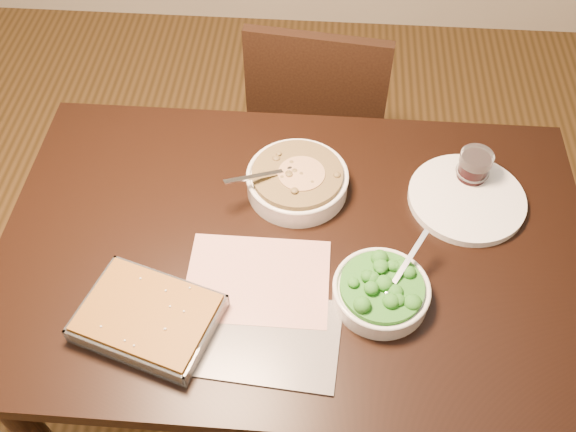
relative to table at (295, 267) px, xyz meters
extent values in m
plane|color=#432D13|center=(0.00, 0.00, -0.65)|extent=(4.00, 4.00, 0.00)
cube|color=black|center=(0.00, 0.00, 0.08)|extent=(1.40, 0.90, 0.04)
cube|color=black|center=(0.00, 0.00, 0.01)|extent=(1.26, 0.76, 0.08)
cylinder|color=black|center=(-0.62, 0.37, -0.30)|extent=(0.07, 0.07, 0.71)
cylinder|color=black|center=(0.62, 0.37, -0.30)|extent=(0.07, 0.07, 0.71)
cube|color=#AA3430|center=(-0.08, -0.11, 0.10)|extent=(0.32, 0.24, 0.01)
cube|color=#25262C|center=(-0.04, -0.25, 0.10)|extent=(0.32, 0.24, 0.01)
cube|color=white|center=(0.43, 0.23, 0.10)|extent=(0.10, 0.10, 0.00)
cylinder|color=white|center=(-0.01, 0.17, 0.12)|extent=(0.25, 0.25, 0.05)
torus|color=white|center=(-0.01, 0.17, 0.15)|extent=(0.25, 0.25, 0.01)
cylinder|color=#322A0D|center=(-0.01, 0.17, 0.15)|extent=(0.22, 0.22, 0.02)
cube|color=silver|center=(-0.07, 0.13, 0.17)|extent=(0.14, 0.10, 0.05)
cylinder|color=maroon|center=(0.00, 0.17, 0.16)|extent=(0.12, 0.12, 0.00)
cylinder|color=white|center=(0.20, -0.13, 0.12)|extent=(0.21, 0.21, 0.04)
torus|color=white|center=(0.20, -0.13, 0.14)|extent=(0.21, 0.21, 0.01)
cylinder|color=#155413|center=(0.20, -0.13, 0.14)|extent=(0.18, 0.18, 0.02)
cube|color=silver|center=(0.23, -0.08, 0.16)|extent=(0.08, 0.12, 0.04)
cube|color=silver|center=(-0.30, -0.23, 0.10)|extent=(0.33, 0.28, 0.01)
cube|color=#541F0C|center=(-0.30, -0.23, 0.12)|extent=(0.31, 0.26, 0.05)
cube|color=silver|center=(-0.27, -0.14, 0.12)|extent=(0.27, 0.09, 0.04)
cube|color=silver|center=(-0.33, -0.33, 0.12)|extent=(0.27, 0.09, 0.04)
cube|color=silver|center=(-0.16, -0.28, 0.12)|extent=(0.07, 0.20, 0.04)
cube|color=silver|center=(-0.43, -0.19, 0.12)|extent=(0.07, 0.20, 0.04)
cylinder|color=black|center=(0.43, 0.23, 0.13)|extent=(0.07, 0.07, 0.07)
cylinder|color=silver|center=(0.43, 0.23, 0.18)|extent=(0.08, 0.08, 0.02)
cylinder|color=white|center=(0.42, 0.16, 0.11)|extent=(0.29, 0.29, 0.02)
cube|color=black|center=(0.05, 0.79, -0.22)|extent=(0.47, 0.47, 0.04)
cylinder|color=black|center=(0.25, 0.95, -0.45)|extent=(0.04, 0.04, 0.42)
cylinder|color=black|center=(0.21, 0.59, -0.45)|extent=(0.04, 0.04, 0.42)
cylinder|color=black|center=(-0.11, 0.99, -0.45)|extent=(0.04, 0.04, 0.42)
cylinder|color=black|center=(-0.16, 0.63, -0.45)|extent=(0.04, 0.04, 0.42)
cube|color=black|center=(0.02, 0.60, 0.02)|extent=(0.43, 0.09, 0.46)
camera|label=1|loc=(0.05, -0.89, 1.31)|focal=40.00mm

